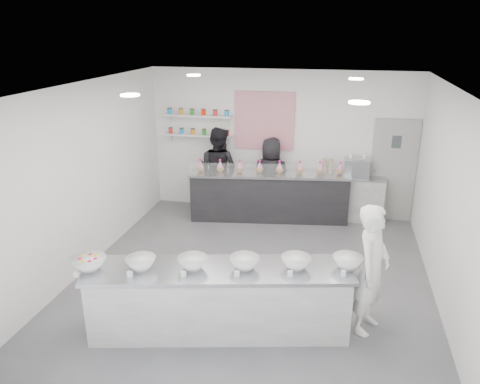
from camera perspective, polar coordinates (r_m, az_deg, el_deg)
name	(u,v)px	position (r m, az deg, el deg)	size (l,w,h in m)	color
floor	(253,277)	(7.62, 1.54, -10.32)	(6.00, 6.00, 0.00)	#515156
ceiling	(254,87)	(6.66, 1.77, 12.69)	(6.00, 6.00, 0.00)	white
back_wall	(281,143)	(9.85, 4.97, 5.99)	(5.50, 5.50, 0.00)	white
left_wall	(87,177)	(7.96, -18.20, 1.78)	(6.00, 6.00, 0.00)	white
right_wall	(449,203)	(7.05, 24.16, -1.22)	(6.00, 6.00, 0.00)	white
back_door	(393,171)	(9.91, 18.17, 2.47)	(0.88, 0.04, 2.10)	gray
pattern_panel	(264,121)	(9.78, 2.97, 8.64)	(1.25, 0.03, 1.20)	#BD1B41
jar_shelf_lower	(199,135)	(10.10, -5.05, 6.91)	(1.45, 0.22, 0.04)	silver
jar_shelf_upper	(198,116)	(10.02, -5.12, 9.26)	(1.45, 0.22, 0.04)	silver
preserve_jars	(198,122)	(10.02, -5.13, 8.45)	(1.45, 0.10, 0.56)	red
downlight_0	(130,95)	(6.15, -13.26, 11.43)	(0.24, 0.24, 0.02)	white
downlight_1	(359,102)	(5.56, 14.33, 10.53)	(0.24, 0.24, 0.02)	white
downlight_2	(194,75)	(8.55, -5.68, 13.99)	(0.24, 0.24, 0.02)	white
downlight_3	(356,79)	(8.14, 13.98, 13.25)	(0.24, 0.24, 0.02)	white
prep_counter	(219,300)	(6.20, -2.55, -13.01)	(3.37, 0.77, 0.92)	#9B9A96
back_bar	(269,196)	(9.62, 3.55, -0.54)	(3.22, 0.59, 1.00)	black
sneeze_guard	(269,171)	(9.15, 3.61, 2.60)	(3.18, 0.01, 0.27)	white
espresso_ledge	(353,199)	(9.86, 13.58, -0.78)	(1.25, 0.40, 0.92)	#9B9A96
espresso_machine	(357,168)	(9.66, 14.05, 2.84)	(0.50, 0.34, 0.38)	#93969E
cup_stacks	(327,168)	(9.67, 10.61, 2.94)	(0.24, 0.24, 0.33)	tan
prep_bowls	(219,263)	(5.93, -2.63, -8.63)	(3.63, 0.48, 0.15)	white
label_cards	(198,285)	(5.56, -5.14, -11.24)	(3.31, 0.04, 0.07)	white
cookie_bags	(270,167)	(9.42, 3.63, 3.09)	(2.95, 0.15, 0.27)	pink
woman_prep	(371,269)	(6.26, 15.72, -9.08)	(0.64, 0.42, 1.75)	white
staff_left	(218,170)	(9.94, -2.67, 2.70)	(0.89, 0.70, 1.84)	black
staff_right	(271,177)	(9.74, 3.78, 1.82)	(0.82, 0.53, 1.67)	black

